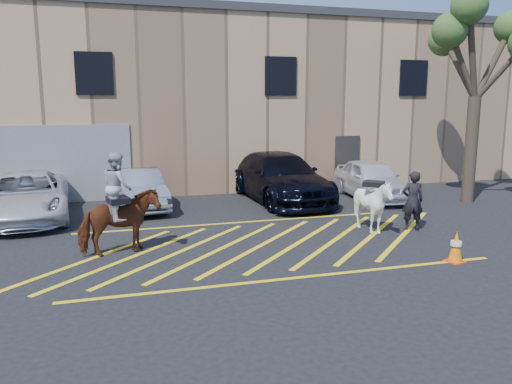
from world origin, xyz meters
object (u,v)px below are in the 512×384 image
object	(u,v)px
traffic_cone	(456,247)
tree	(479,41)
car_white_pickup	(26,196)
car_silver_sedan	(140,189)
car_white_suv	(371,179)
car_blue_suv	(280,177)
mounted_bay	(119,214)
handler	(413,201)
saddled_white	(373,205)

from	to	relation	value
traffic_cone	tree	size ratio (longest dim) A/B	0.10
car_white_pickup	traffic_cone	size ratio (longest dim) A/B	7.20
car_white_pickup	car_silver_sedan	size ratio (longest dim) A/B	1.30
traffic_cone	tree	distance (m)	9.32
car_white_suv	tree	world-z (taller)	tree
traffic_cone	car_white_suv	bearing A→B (deg)	75.33
car_blue_suv	tree	xyz separation A→B (m)	(6.48, -2.21, 4.83)
car_blue_suv	tree	world-z (taller)	tree
car_white_pickup	mounted_bay	xyz separation A→B (m)	(2.69, -4.56, 0.26)
car_blue_suv	traffic_cone	xyz separation A→B (m)	(1.49, -8.00, -0.50)
handler	car_blue_suv	bearing A→B (deg)	-50.79
car_silver_sedan	handler	size ratio (longest dim) A/B	2.38
car_white_pickup	car_silver_sedan	world-z (taller)	car_white_pickup
saddled_white	traffic_cone	xyz separation A→B (m)	(0.50, -2.91, -0.42)
handler	saddled_white	size ratio (longest dim) A/B	0.91
car_blue_suv	car_white_suv	bearing A→B (deg)	-13.50
car_blue_suv	saddled_white	world-z (taller)	car_blue_suv
handler	traffic_cone	distance (m)	2.94
car_white_suv	mounted_bay	world-z (taller)	mounted_bay
car_silver_sedan	mounted_bay	xyz separation A→B (m)	(-0.79, -5.22, 0.33)
saddled_white	mounted_bay	bearing A→B (deg)	-178.84
handler	saddled_white	distance (m)	1.21
traffic_cone	handler	bearing A→B (deg)	76.02
car_blue_suv	car_white_suv	size ratio (longest dim) A/B	1.38
car_silver_sedan	handler	bearing A→B (deg)	-40.53
mounted_bay	handler	bearing A→B (deg)	0.30
tree	car_white_pickup	bearing A→B (deg)	174.14
car_blue_suv	mounted_bay	xyz separation A→B (m)	(-5.86, -5.22, 0.13)
traffic_cone	tree	bearing A→B (deg)	49.18
car_silver_sedan	saddled_white	size ratio (longest dim) A/B	2.16
car_white_suv	tree	distance (m)	6.04
handler	mounted_bay	bearing A→B (deg)	16.62
traffic_cone	mounted_bay	bearing A→B (deg)	159.31
car_blue_suv	car_white_pickup	bearing A→B (deg)	-178.21
mounted_bay	saddled_white	world-z (taller)	mounted_bay
car_white_suv	saddled_white	world-z (taller)	saddled_white
car_white_pickup	handler	xyz separation A→B (m)	(10.74, -4.51, 0.12)
handler	saddled_white	world-z (taller)	handler
traffic_cone	tree	world-z (taller)	tree
car_white_pickup	handler	distance (m)	11.65
car_blue_suv	saddled_white	bearing A→B (deg)	-81.73
car_white_pickup	tree	distance (m)	15.91
saddled_white	traffic_cone	bearing A→B (deg)	-80.19
car_silver_sedan	car_white_suv	world-z (taller)	car_white_suv
car_silver_sedan	car_blue_suv	world-z (taller)	car_blue_suv
car_white_suv	mounted_bay	distance (m)	10.34
car_white_suv	traffic_cone	size ratio (longest dim) A/B	5.93
handler	tree	xyz separation A→B (m)	(4.30, 2.97, 4.84)
car_white_pickup	saddled_white	world-z (taller)	saddled_white
car_silver_sedan	tree	size ratio (longest dim) A/B	0.55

